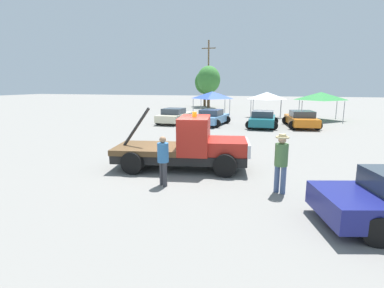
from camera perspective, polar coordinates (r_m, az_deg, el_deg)
The scene contains 15 objects.
ground_plane at distance 12.49m, azimuth -2.21°, elevation -4.61°, with size 160.00×160.00×0.00m, color gray.
tow_truck at distance 12.23m, azimuth -0.71°, elevation -0.50°, with size 5.70×2.97×2.51m.
person_near_truck at distance 9.82m, azimuth 16.63°, elevation -2.68°, with size 0.42×0.42×1.91m.
person_at_hood at distance 10.17m, azimuth -5.54°, elevation -2.56°, with size 0.38×0.38×1.72m.
parked_car_cream at distance 26.97m, azimuth -3.35°, elevation 5.37°, with size 2.59×4.72×1.34m.
parked_car_skyblue at distance 25.61m, azimuth 3.81°, elevation 5.05°, with size 2.76×4.45×1.34m.
parked_car_teal at distance 25.02m, azimuth 13.31°, elevation 4.63°, with size 2.48×4.47×1.34m.
parked_car_orange at distance 25.98m, azimuth 20.07°, elevation 4.49°, with size 2.93×5.01×1.34m.
canopy_tent_blue at distance 32.60m, azimuth 3.88°, elevation 9.29°, with size 3.40×3.40×2.68m.
canopy_tent_white at distance 32.66m, azimuth 14.06°, elevation 8.92°, with size 3.03×3.03×2.63m.
canopy_tent_green at distance 31.74m, azimuth 23.35°, elevation 8.38°, with size 3.66×3.66×2.70m.
tree_left at distance 48.02m, azimuth 2.45°, elevation 11.65°, with size 3.11×3.11×5.56m.
tree_center at distance 45.33m, azimuth 3.19°, elevation 12.13°, with size 3.42×3.42×6.11m.
traffic_cone at distance 14.83m, azimuth 10.09°, elevation -1.21°, with size 0.40×0.40×0.55m.
utility_pole at distance 48.22m, azimuth 3.15°, elevation 13.53°, with size 2.20×0.24×10.11m.
Camera 1 is at (3.73, -11.42, 3.42)m, focal length 28.00 mm.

